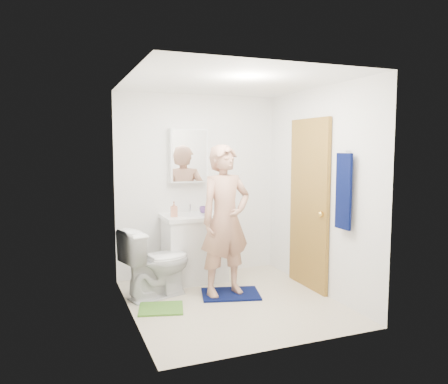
# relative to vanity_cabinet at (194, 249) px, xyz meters

# --- Properties ---
(floor) EXTENTS (2.20, 2.40, 0.02)m
(floor) POSITION_rel_vanity_cabinet_xyz_m (0.15, -0.91, -0.41)
(floor) COLOR beige
(floor) RESTS_ON ground
(ceiling) EXTENTS (2.20, 2.40, 0.02)m
(ceiling) POSITION_rel_vanity_cabinet_xyz_m (0.15, -0.91, 2.01)
(ceiling) COLOR white
(ceiling) RESTS_ON ground
(wall_back) EXTENTS (2.20, 0.02, 2.40)m
(wall_back) POSITION_rel_vanity_cabinet_xyz_m (0.15, 0.30, 0.80)
(wall_back) COLOR white
(wall_back) RESTS_ON ground
(wall_front) EXTENTS (2.20, 0.02, 2.40)m
(wall_front) POSITION_rel_vanity_cabinet_xyz_m (0.15, -2.12, 0.80)
(wall_front) COLOR white
(wall_front) RESTS_ON ground
(wall_left) EXTENTS (0.02, 2.40, 2.40)m
(wall_left) POSITION_rel_vanity_cabinet_xyz_m (-0.96, -0.91, 0.80)
(wall_left) COLOR white
(wall_left) RESTS_ON ground
(wall_right) EXTENTS (0.02, 2.40, 2.40)m
(wall_right) POSITION_rel_vanity_cabinet_xyz_m (1.26, -0.91, 0.80)
(wall_right) COLOR white
(wall_right) RESTS_ON ground
(vanity_cabinet) EXTENTS (0.75, 0.55, 0.80)m
(vanity_cabinet) POSITION_rel_vanity_cabinet_xyz_m (0.00, 0.00, 0.00)
(vanity_cabinet) COLOR white
(vanity_cabinet) RESTS_ON floor
(countertop) EXTENTS (0.79, 0.59, 0.05)m
(countertop) POSITION_rel_vanity_cabinet_xyz_m (0.00, 0.00, 0.43)
(countertop) COLOR white
(countertop) RESTS_ON vanity_cabinet
(sink_basin) EXTENTS (0.40, 0.40, 0.03)m
(sink_basin) POSITION_rel_vanity_cabinet_xyz_m (0.00, 0.00, 0.44)
(sink_basin) COLOR white
(sink_basin) RESTS_ON countertop
(faucet) EXTENTS (0.03, 0.03, 0.12)m
(faucet) POSITION_rel_vanity_cabinet_xyz_m (0.00, 0.18, 0.51)
(faucet) COLOR silver
(faucet) RESTS_ON countertop
(medicine_cabinet) EXTENTS (0.50, 0.12, 0.70)m
(medicine_cabinet) POSITION_rel_vanity_cabinet_xyz_m (0.00, 0.22, 1.20)
(medicine_cabinet) COLOR white
(medicine_cabinet) RESTS_ON wall_back
(mirror_panel) EXTENTS (0.46, 0.01, 0.66)m
(mirror_panel) POSITION_rel_vanity_cabinet_xyz_m (0.00, 0.16, 1.20)
(mirror_panel) COLOR white
(mirror_panel) RESTS_ON wall_back
(door) EXTENTS (0.05, 0.80, 2.05)m
(door) POSITION_rel_vanity_cabinet_xyz_m (1.22, -0.76, 0.62)
(door) COLOR #A97C2E
(door) RESTS_ON ground
(door_knob) EXTENTS (0.07, 0.07, 0.07)m
(door_knob) POSITION_rel_vanity_cabinet_xyz_m (1.18, -1.08, 0.55)
(door_knob) COLOR gold
(door_knob) RESTS_ON door
(towel) EXTENTS (0.03, 0.24, 0.80)m
(towel) POSITION_rel_vanity_cabinet_xyz_m (1.18, -1.48, 0.85)
(towel) COLOR #060E3D
(towel) RESTS_ON wall_right
(towel_hook) EXTENTS (0.06, 0.02, 0.02)m
(towel_hook) POSITION_rel_vanity_cabinet_xyz_m (1.22, -1.48, 1.27)
(towel_hook) COLOR silver
(towel_hook) RESTS_ON wall_right
(toilet) EXTENTS (0.89, 0.66, 0.81)m
(toilet) POSITION_rel_vanity_cabinet_xyz_m (-0.59, -0.45, 0.00)
(toilet) COLOR white
(toilet) RESTS_ON floor
(bath_mat) EXTENTS (0.76, 0.62, 0.02)m
(bath_mat) POSITION_rel_vanity_cabinet_xyz_m (0.22, -0.71, -0.39)
(bath_mat) COLOR #060E3D
(bath_mat) RESTS_ON floor
(green_rug) EXTENTS (0.54, 0.49, 0.02)m
(green_rug) POSITION_rel_vanity_cabinet_xyz_m (-0.64, -0.86, -0.39)
(green_rug) COLOR #4F882D
(green_rug) RESTS_ON floor
(soap_dispenser) EXTENTS (0.10, 0.10, 0.19)m
(soap_dispenser) POSITION_rel_vanity_cabinet_xyz_m (-0.27, -0.04, 0.54)
(soap_dispenser) COLOR tan
(soap_dispenser) RESTS_ON countertop
(toothbrush_cup) EXTENTS (0.14, 0.14, 0.09)m
(toothbrush_cup) POSITION_rel_vanity_cabinet_xyz_m (0.16, 0.09, 0.50)
(toothbrush_cup) COLOR #643D87
(toothbrush_cup) RESTS_ON countertop
(man) EXTENTS (0.68, 0.50, 1.72)m
(man) POSITION_rel_vanity_cabinet_xyz_m (0.16, -0.69, 0.48)
(man) COLOR tan
(man) RESTS_ON bath_mat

